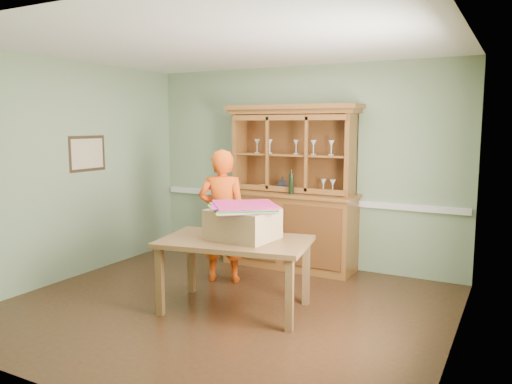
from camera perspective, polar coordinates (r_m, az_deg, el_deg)
The scene contains 14 objects.
floor at distance 5.44m, azimuth -3.68°, elevation -12.99°, with size 4.50×4.50×0.00m, color #3F2714.
ceiling at distance 5.14m, azimuth -3.95°, elevation 16.41°, with size 4.50×4.50×0.00m, color white.
wall_back at distance 6.88m, azimuth 5.08°, elevation 2.94°, with size 4.50×4.50×0.00m, color gray.
wall_left at distance 6.59m, azimuth -20.64°, elevation 2.26°, with size 4.00×4.00×0.00m, color gray.
wall_right at distance 4.37m, azimuth 22.07°, elevation -0.37°, with size 4.00×4.00×0.00m, color gray.
wall_front at distance 3.60m, azimuth -20.99°, elevation -1.94°, with size 4.50×4.50×0.00m, color gray.
chair_rail at distance 6.91m, azimuth 4.95°, elevation -0.79°, with size 4.41×0.05×0.08m, color silver.
framed_map at distance 6.76m, azimuth -18.69°, elevation 4.18°, with size 0.03×0.60×0.46m.
window_panel at distance 4.05m, azimuth 21.41°, elevation 1.21°, with size 0.03×0.96×1.36m.
china_hutch at distance 6.75m, azimuth 3.93°, elevation -2.16°, with size 1.85×0.61×2.18m.
dining_table at distance 5.17m, azimuth -2.42°, elevation -6.38°, with size 1.65×1.17×0.75m.
cardboard_box at distance 5.14m, azimuth -1.53°, elevation -3.68°, with size 0.65×0.52×0.31m, color #A38554.
kite_stack at distance 5.09m, azimuth -1.36°, elevation -1.68°, with size 0.86×0.86×0.06m.
person at distance 6.11m, azimuth -3.84°, elevation -2.73°, with size 0.59×0.39×1.63m, color #FD5310.
Camera 1 is at (2.71, -4.30, 1.92)m, focal length 35.00 mm.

